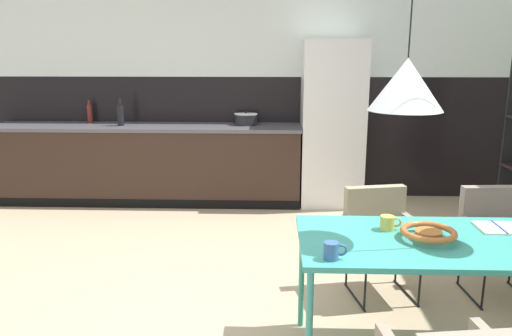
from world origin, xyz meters
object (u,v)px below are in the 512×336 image
object	(u,v)px
mug_short_terracotta	(332,251)
bottle_wine_green	(90,113)
armchair_corner_seat	(497,229)
open_book	(499,228)
cooking_pot	(246,119)
refrigerator_column	(332,124)
fruit_bowl	(428,233)
armchair_facing_counter	(380,228)
dining_table	(460,248)
pendant_lamp_over_table_near	(406,84)
bottle_oil_tall	(120,115)
mug_dark_espresso	(388,223)

from	to	relation	value
mug_short_terracotta	bottle_wine_green	world-z (taller)	bottle_wine_green
armchair_corner_seat	open_book	xyz separation A→B (m)	(-0.32, -0.70, 0.26)
open_book	cooking_pot	size ratio (longest dim) A/B	0.89
refrigerator_column	fruit_bowl	distance (m)	3.10
armchair_facing_counter	cooking_pot	xyz separation A→B (m)	(-1.11, 2.34, 0.48)
dining_table	fruit_bowl	size ratio (longest dim) A/B	5.85
dining_table	mug_short_terracotta	distance (m)	0.80
open_book	pendant_lamp_over_table_near	world-z (taller)	pendant_lamp_over_table_near
fruit_bowl	bottle_oil_tall	bearing A→B (deg)	130.64
armchair_corner_seat	mug_dark_espresso	xyz separation A→B (m)	(-0.97, -0.73, 0.30)
fruit_bowl	open_book	size ratio (longest dim) A/B	1.24
dining_table	bottle_oil_tall	xyz separation A→B (m)	(-2.81, 3.06, 0.34)
dining_table	fruit_bowl	xyz separation A→B (m)	(-0.18, -0.00, 0.08)
armchair_corner_seat	dining_table	bearing A→B (deg)	51.37
bottle_oil_tall	bottle_wine_green	bearing A→B (deg)	151.79
bottle_oil_tall	fruit_bowl	bearing A→B (deg)	-49.36
refrigerator_column	bottle_wine_green	xyz separation A→B (m)	(-2.89, 0.21, 0.09)
dining_table	fruit_bowl	world-z (taller)	fruit_bowl
armchair_facing_counter	bottle_wine_green	world-z (taller)	bottle_wine_green
armchair_corner_seat	fruit_bowl	xyz separation A→B (m)	(-0.79, -0.88, 0.29)
armchair_corner_seat	bottle_wine_green	world-z (taller)	bottle_wine_green
dining_table	cooking_pot	xyz separation A→B (m)	(-1.36, 3.19, 0.28)
cooking_pot	pendant_lamp_over_table_near	bearing A→B (deg)	-72.52
refrigerator_column	open_book	bearing A→B (deg)	-77.46
armchair_corner_seat	open_book	size ratio (longest dim) A/B	3.19
armchair_facing_counter	fruit_bowl	size ratio (longest dim) A/B	2.58
dining_table	mug_short_terracotta	size ratio (longest dim) A/B	15.00
open_book	fruit_bowl	bearing A→B (deg)	-158.68
armchair_facing_counter	open_book	world-z (taller)	armchair_facing_counter
dining_table	open_book	xyz separation A→B (m)	(0.29, 0.18, 0.05)
armchair_facing_counter	mug_short_terracotta	xyz separation A→B (m)	(-0.49, -1.14, 0.29)
pendant_lamp_over_table_near	bottle_oil_tall	bearing A→B (deg)	128.70
armchair_facing_counter	bottle_oil_tall	xyz separation A→B (m)	(-2.55, 2.21, 0.54)
refrigerator_column	cooking_pot	size ratio (longest dim) A/B	6.80
armchair_facing_counter	mug_short_terracotta	size ratio (longest dim) A/B	6.61
refrigerator_column	armchair_corner_seat	size ratio (longest dim) A/B	2.41
armchair_corner_seat	pendant_lamp_over_table_near	distance (m)	1.70
cooking_pot	bottle_oil_tall	distance (m)	1.45
armchair_facing_counter	pendant_lamp_over_table_near	bearing A→B (deg)	71.97
pendant_lamp_over_table_near	cooking_pot	bearing A→B (deg)	107.48
fruit_bowl	bottle_oil_tall	world-z (taller)	bottle_oil_tall
refrigerator_column	armchair_corner_seat	xyz separation A→B (m)	(0.97, -2.21, -0.45)
dining_table	armchair_facing_counter	bearing A→B (deg)	106.48
open_book	armchair_facing_counter	bearing A→B (deg)	128.76
open_book	cooking_pot	world-z (taller)	cooking_pot
mug_dark_espresso	bottle_oil_tall	size ratio (longest dim) A/B	0.38
refrigerator_column	bottle_wine_green	size ratio (longest dim) A/B	6.93
cooking_pot	bottle_oil_tall	bearing A→B (deg)	-174.93
dining_table	mug_short_terracotta	bearing A→B (deg)	-158.74
mug_dark_espresso	bottle_wine_green	distance (m)	4.28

